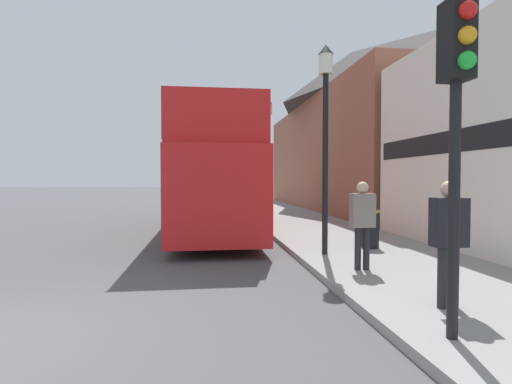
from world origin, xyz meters
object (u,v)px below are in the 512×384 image
object	(u,v)px
traffic_signal	(457,92)
lamp_post_nearest	(326,111)
parked_car_ahead_of_bus	(222,201)
pedestrian_second	(362,217)
litter_bin	(370,228)
tour_bus	(213,183)
lamp_post_second	(268,138)
pedestrian_nearest	(449,232)

from	to	relation	value
traffic_signal	lamp_post_nearest	xyz separation A→B (m)	(0.10, 4.97, 0.65)
parked_car_ahead_of_bus	lamp_post_nearest	xyz separation A→B (m)	(1.76, -13.06, 2.79)
traffic_signal	lamp_post_nearest	bearing A→B (deg)	88.85
pedestrian_second	lamp_post_nearest	bearing A→B (deg)	97.97
litter_bin	traffic_signal	bearing A→B (deg)	-104.84
tour_bus	litter_bin	size ratio (longest dim) A/B	10.24
litter_bin	lamp_post_nearest	bearing A→B (deg)	-154.37
pedestrian_second	lamp_post_second	size ratio (longest dim) A/B	0.33
tour_bus	parked_car_ahead_of_bus	size ratio (longest dim) A/B	2.43
lamp_post_nearest	pedestrian_nearest	bearing A→B (deg)	-83.09
parked_car_ahead_of_bus	lamp_post_nearest	bearing A→B (deg)	-79.37
lamp_post_nearest	lamp_post_second	size ratio (longest dim) A/B	0.93
litter_bin	pedestrian_nearest	bearing A→B (deg)	-101.10
pedestrian_second	lamp_post_second	world-z (taller)	lamp_post_second
lamp_post_second	parked_car_ahead_of_bus	bearing A→B (deg)	108.49
pedestrian_nearest	lamp_post_second	xyz separation A→B (m)	(-0.52, 11.90, 2.48)
parked_car_ahead_of_bus	lamp_post_second	world-z (taller)	lamp_post_second
parked_car_ahead_of_bus	pedestrian_second	size ratio (longest dim) A/B	2.40
pedestrian_second	traffic_signal	world-z (taller)	traffic_signal
pedestrian_second	lamp_post_nearest	xyz separation A→B (m)	(-0.23, 1.64, 2.30)
lamp_post_nearest	litter_bin	xyz separation A→B (m)	(1.39, 0.67, -2.80)
traffic_signal	pedestrian_nearest	bearing A→B (deg)	59.59
traffic_signal	lamp_post_second	world-z (taller)	lamp_post_second
pedestrian_nearest	traffic_signal	size ratio (longest dim) A/B	0.47
tour_bus	litter_bin	world-z (taller)	tour_bus
tour_bus	traffic_signal	size ratio (longest dim) A/B	2.72
parked_car_ahead_of_bus	pedestrian_nearest	bearing A→B (deg)	-79.55
pedestrian_nearest	pedestrian_second	size ratio (longest dim) A/B	1.01
tour_bus	traffic_signal	xyz separation A→B (m)	(2.37, -10.12, 1.04)
pedestrian_nearest	lamp_post_nearest	world-z (taller)	lamp_post_nearest
litter_bin	tour_bus	bearing A→B (deg)	130.74
pedestrian_nearest	traffic_signal	world-z (taller)	traffic_signal
tour_bus	lamp_post_second	bearing A→B (deg)	49.05
lamp_post_nearest	lamp_post_second	xyz separation A→B (m)	(-0.04, 7.92, 0.20)
lamp_post_second	litter_bin	xyz separation A→B (m)	(1.43, -7.25, -3.01)
tour_bus	lamp_post_second	xyz separation A→B (m)	(2.43, 2.77, 1.89)
pedestrian_second	traffic_signal	distance (m)	3.73
pedestrian_second	tour_bus	bearing A→B (deg)	111.66
traffic_signal	parked_car_ahead_of_bus	bearing A→B (deg)	95.26
pedestrian_second	lamp_post_second	xyz separation A→B (m)	(-0.27, 9.56, 2.50)
lamp_post_second	traffic_signal	bearing A→B (deg)	-90.26
pedestrian_nearest	pedestrian_second	xyz separation A→B (m)	(-0.25, 2.34, -0.01)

